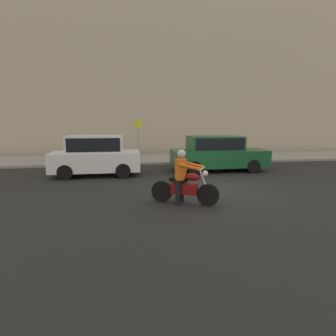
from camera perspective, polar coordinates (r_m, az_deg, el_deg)
name	(u,v)px	position (r m, az deg, el deg)	size (l,w,h in m)	color
ground_plane	(210,189)	(9.98, 8.90, -4.34)	(80.00, 80.00, 0.00)	black
sidewalk_slab	(173,158)	(17.62, 0.98, 2.07)	(40.00, 4.40, 0.14)	gray
building_facade	(165,51)	(21.44, -0.66, 23.36)	(40.00, 1.40, 14.95)	#B7A893
motorcycle_with_rider_orange_stripe	(184,182)	(7.98, 3.37, -2.94)	(1.89, 1.06, 1.60)	black
parked_sedan_forest_green	(217,153)	(13.53, 10.29, 3.09)	(4.61, 1.82, 1.72)	#164C28
parked_hatchback_white	(96,155)	(12.56, -14.93, 2.65)	(3.85, 1.76, 1.80)	silver
street_sign_post	(138,135)	(17.33, -6.27, 6.91)	(0.44, 0.08, 2.37)	gray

